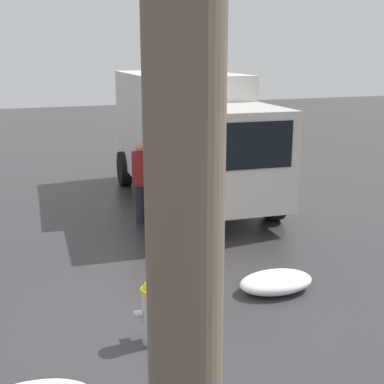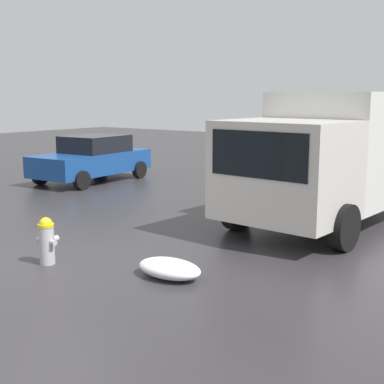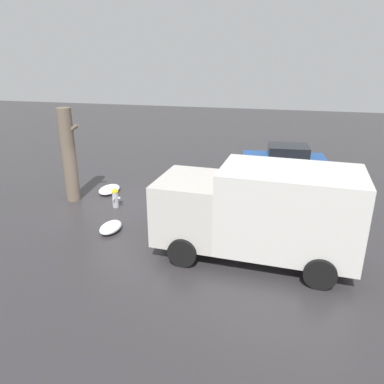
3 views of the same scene
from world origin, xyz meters
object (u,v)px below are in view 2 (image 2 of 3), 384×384
Objects in this scene: fire_hydrant at (47,240)px; pedestrian at (245,183)px; delivery_truck at (336,153)px; parked_car at (92,158)px.

fire_hydrant is 0.48× the size of pedestrian.
delivery_truck reaches higher than fire_hydrant.
parked_car is (0.78, 8.95, -0.81)m from delivery_truck.
delivery_truck is at bearing 7.02° from pedestrian.
fire_hydrant is at bearing 69.60° from delivery_truck.
pedestrian reaches higher than parked_car.
fire_hydrant is 4.80m from pedestrian.
pedestrian is (4.63, -1.15, 0.52)m from fire_hydrant.
delivery_truck is 3.62× the size of pedestrian.
parked_car is (6.82, 6.25, 0.36)m from fire_hydrant.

